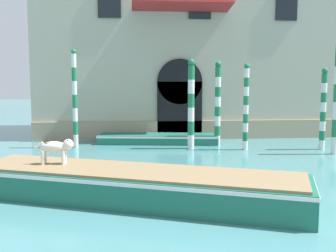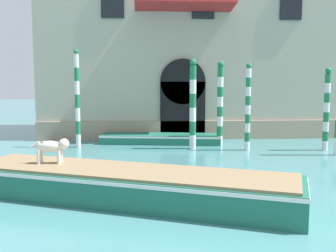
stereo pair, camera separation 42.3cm
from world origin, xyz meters
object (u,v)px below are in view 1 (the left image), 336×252
(boat_foreground, at_px, (133,184))
(mooring_pole_0, at_px, (218,103))
(mooring_pole_4, at_px, (191,104))
(mooring_pole_5, at_px, (336,99))
(mooring_pole_2, at_px, (75,99))
(boat_moored_near_palazzo, at_px, (158,138))
(mooring_pole_3, at_px, (323,109))
(dog_on_deck, at_px, (56,147))
(mooring_pole_1, at_px, (246,107))

(boat_foreground, bearing_deg, mooring_pole_0, 85.80)
(mooring_pole_4, relative_size, mooring_pole_5, 0.87)
(mooring_pole_4, bearing_deg, boat_foreground, -109.53)
(mooring_pole_2, bearing_deg, mooring_pole_0, 0.93)
(mooring_pole_2, distance_m, mooring_pole_4, 4.83)
(boat_foreground, bearing_deg, boat_moored_near_palazzo, 103.63)
(boat_foreground, height_order, mooring_pole_3, mooring_pole_3)
(mooring_pole_0, height_order, mooring_pole_3, mooring_pole_0)
(dog_on_deck, relative_size, mooring_pole_1, 0.28)
(dog_on_deck, relative_size, mooring_pole_2, 0.24)
(dog_on_deck, height_order, mooring_pole_3, mooring_pole_3)
(boat_moored_near_palazzo, height_order, mooring_pole_4, mooring_pole_4)
(mooring_pole_1, bearing_deg, mooring_pole_2, 170.48)
(mooring_pole_3, bearing_deg, mooring_pole_1, 175.58)
(dog_on_deck, bearing_deg, mooring_pole_5, 27.11)
(mooring_pole_2, height_order, mooring_pole_4, mooring_pole_2)
(mooring_pole_0, height_order, mooring_pole_2, mooring_pole_2)
(mooring_pole_0, relative_size, mooring_pole_5, 0.86)
(boat_foreground, relative_size, mooring_pole_4, 2.23)
(mooring_pole_3, bearing_deg, mooring_pole_4, 172.03)
(dog_on_deck, distance_m, mooring_pole_5, 10.55)
(mooring_pole_1, height_order, mooring_pole_5, mooring_pole_5)
(mooring_pole_2, relative_size, mooring_pole_5, 0.97)
(mooring_pole_1, xyz_separation_m, mooring_pole_3, (3.14, -0.24, -0.09))
(boat_foreground, xyz_separation_m, mooring_pole_0, (3.74, 7.69, 1.44))
(mooring_pole_0, bearing_deg, mooring_pole_4, -149.28)
(mooring_pole_0, xyz_separation_m, mooring_pole_3, (4.01, -1.50, -0.16))
(boat_moored_near_palazzo, bearing_deg, boat_foreground, -90.18)
(mooring_pole_2, xyz_separation_m, mooring_pole_5, (10.03, -2.45, 0.06))
(mooring_pole_4, bearing_deg, boat_moored_near_palazzo, 128.95)
(mooring_pole_4, bearing_deg, mooring_pole_5, -18.78)
(boat_foreground, xyz_separation_m, dog_on_deck, (-1.86, 0.81, 0.77))
(dog_on_deck, distance_m, mooring_pole_4, 7.52)
(mooring_pole_1, bearing_deg, dog_on_deck, -139.07)
(mooring_pole_4, bearing_deg, mooring_pole_1, -13.02)
(mooring_pole_1, xyz_separation_m, mooring_pole_5, (3.10, -1.29, 0.36))
(boat_foreground, bearing_deg, mooring_pole_3, 60.33)
(dog_on_deck, bearing_deg, boat_foreground, -20.78)
(mooring_pole_5, bearing_deg, mooring_pole_2, 166.27)
(boat_foreground, xyz_separation_m, mooring_pole_2, (-2.32, 7.59, 1.67))
(mooring_pole_3, height_order, mooring_pole_4, mooring_pole_4)
(boat_foreground, distance_m, mooring_pole_3, 10.00)
(dog_on_deck, xyz_separation_m, mooring_pole_0, (5.60, 6.88, 0.68))
(mooring_pole_4, bearing_deg, mooring_pole_0, 30.72)
(mooring_pole_0, bearing_deg, boat_moored_near_palazzo, 162.77)
(dog_on_deck, distance_m, mooring_pole_1, 8.60)
(boat_moored_near_palazzo, distance_m, mooring_pole_3, 7.09)
(dog_on_deck, bearing_deg, mooring_pole_4, 57.54)
(boat_moored_near_palazzo, relative_size, mooring_pole_3, 1.65)
(mooring_pole_3, bearing_deg, mooring_pole_2, 172.06)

